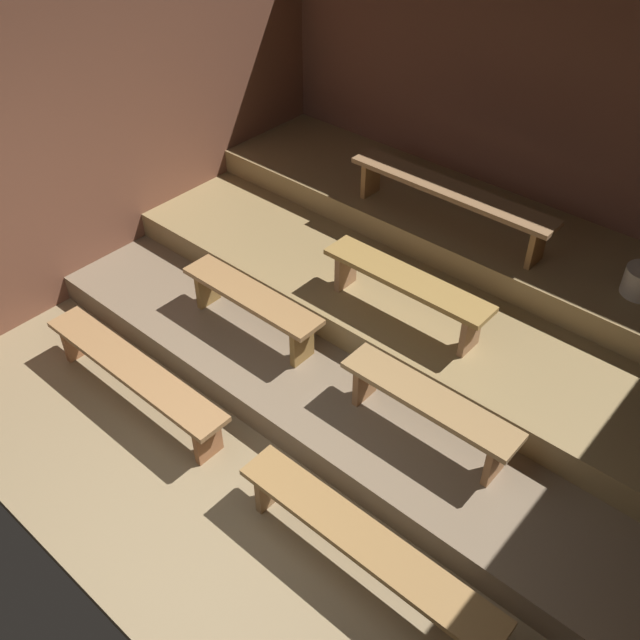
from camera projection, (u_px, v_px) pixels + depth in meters
name	position (u px, v px, depth m)	size (l,w,h in m)	color
ground	(363.00, 376.00, 5.84)	(6.15, 5.26, 0.08)	#7C6849
wall_back	(528.00, 131.00, 6.26)	(6.15, 0.06, 2.66)	brown
wall_left	(133.00, 127.00, 6.32)	(0.06, 5.26, 2.66)	brown
platform_lower	(407.00, 326.00, 6.08)	(5.35, 3.25, 0.24)	brown
platform_middle	(440.00, 280.00, 6.20)	(5.35, 2.33, 0.24)	olive
platform_upper	(478.00, 230.00, 6.36)	(5.35, 1.20, 0.24)	olive
bench_floor_left	(134.00, 373.00, 5.37)	(1.87, 0.29, 0.38)	olive
bench_floor_right	(365.00, 546.00, 4.24)	(1.87, 0.29, 0.38)	olive
bench_lower_left	(252.00, 301.00, 5.67)	(1.33, 0.29, 0.38)	olive
bench_lower_right	(429.00, 405.00, 4.81)	(1.33, 0.29, 0.38)	olive
bench_middle_center	(406.00, 285.00, 5.44)	(1.44, 0.29, 0.38)	olive
bench_upper_center	(450.00, 195.00, 5.99)	(1.93, 0.29, 0.38)	olive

